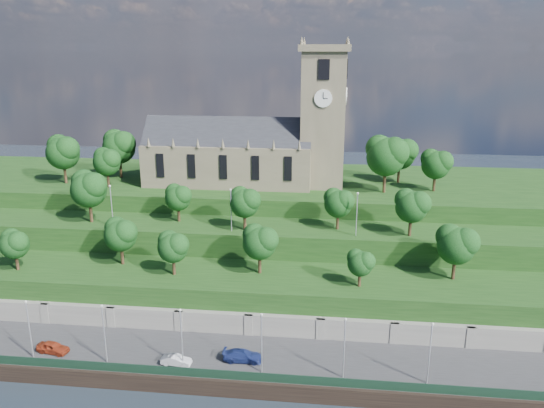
# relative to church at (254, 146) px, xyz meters

# --- Properties ---
(ground) EXTENTS (320.00, 320.00, 0.00)m
(ground) POSITION_rel_church_xyz_m (-0.79, -45.98, -22.52)
(ground) COLOR #1B232C
(ground) RESTS_ON ground
(promenade) EXTENTS (160.00, 12.00, 2.00)m
(promenade) POSITION_rel_church_xyz_m (-0.79, -39.98, -21.52)
(promenade) COLOR #2D2D30
(promenade) RESTS_ON ground
(quay_wall) EXTENTS (160.00, 0.50, 2.20)m
(quay_wall) POSITION_rel_church_xyz_m (-0.79, -46.03, -21.42)
(quay_wall) COLOR black
(quay_wall) RESTS_ON ground
(fence) EXTENTS (160.00, 0.10, 1.20)m
(fence) POSITION_rel_church_xyz_m (-0.79, -45.38, -19.92)
(fence) COLOR #163322
(fence) RESTS_ON promenade
(retaining_wall) EXTENTS (160.00, 2.10, 5.00)m
(retaining_wall) POSITION_rel_church_xyz_m (-0.79, -34.01, -20.02)
(retaining_wall) COLOR slate
(retaining_wall) RESTS_ON ground
(embankment_lower) EXTENTS (160.00, 12.00, 8.00)m
(embankment_lower) POSITION_rel_church_xyz_m (-0.79, -27.98, -18.52)
(embankment_lower) COLOR #173812
(embankment_lower) RESTS_ON ground
(embankment_upper) EXTENTS (160.00, 10.00, 12.00)m
(embankment_upper) POSITION_rel_church_xyz_m (-0.79, -16.98, -16.52)
(embankment_upper) COLOR #173812
(embankment_upper) RESTS_ON ground
(hilltop) EXTENTS (160.00, 32.00, 15.00)m
(hilltop) POSITION_rel_church_xyz_m (-0.79, 4.02, -15.02)
(hilltop) COLOR #173812
(hilltop) RESTS_ON ground
(church) EXTENTS (38.60, 12.35, 27.60)m
(church) POSITION_rel_church_xyz_m (0.00, 0.00, 0.00)
(church) COLOR brown
(church) RESTS_ON hilltop
(trees_lower) EXTENTS (70.95, 8.92, 8.25)m
(trees_lower) POSITION_rel_church_xyz_m (2.62, -27.41, -9.54)
(trees_lower) COLOR #312013
(trees_lower) RESTS_ON embankment_lower
(trees_upper) EXTENTS (59.24, 7.73, 9.00)m
(trees_upper) POSITION_rel_church_xyz_m (-1.76, -17.95, -5.26)
(trees_upper) COLOR #312013
(trees_upper) RESTS_ON embankment_upper
(trees_hilltop) EXTENTS (77.34, 15.54, 10.52)m
(trees_hilltop) POSITION_rel_church_xyz_m (-0.88, -1.50, -1.14)
(trees_hilltop) COLOR #312013
(trees_hilltop) RESTS_ON hilltop
(lamp_posts_promenade) EXTENTS (60.36, 0.36, 8.11)m
(lamp_posts_promenade) POSITION_rel_church_xyz_m (-2.79, -43.48, -15.86)
(lamp_posts_promenade) COLOR #B2B2B7
(lamp_posts_promenade) RESTS_ON promenade
(lamp_posts_upper) EXTENTS (40.36, 0.36, 7.17)m
(lamp_posts_upper) POSITION_rel_church_xyz_m (-0.79, -19.98, -6.34)
(lamp_posts_upper) COLOR #B2B2B7
(lamp_posts_upper) RESTS_ON embankment_upper
(car_left) EXTENTS (4.58, 2.43, 1.49)m
(car_left) POSITION_rel_church_xyz_m (-20.74, -42.17, -19.78)
(car_left) COLOR maroon
(car_left) RESTS_ON promenade
(car_middle) EXTENTS (3.94, 1.61, 1.27)m
(car_middle) POSITION_rel_church_xyz_m (-3.77, -43.10, -19.89)
(car_middle) COLOR #B1B1B6
(car_middle) RESTS_ON promenade
(car_right) EXTENTS (5.13, 2.13, 1.48)m
(car_right) POSITION_rel_church_xyz_m (4.48, -41.29, -19.78)
(car_right) COLOR navy
(car_right) RESTS_ON promenade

